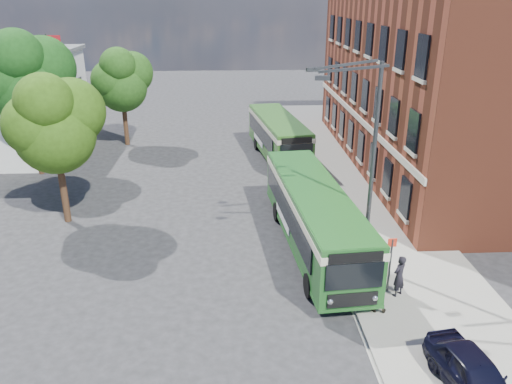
{
  "coord_description": "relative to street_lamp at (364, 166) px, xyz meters",
  "views": [
    {
      "loc": [
        -0.58,
        -21.27,
        11.39
      ],
      "look_at": [
        0.56,
        1.78,
        2.2
      ],
      "focal_mm": 35.0,
      "sensor_mm": 36.0,
      "label": 1
    }
  ],
  "objects": [
    {
      "name": "pedestrian_b",
      "position": [
        -0.05,
        -3.5,
        -3.88
      ],
      "size": [
        0.85,
        0.72,
        1.52
      ],
      "primitive_type": "imported",
      "rotation": [
        0.0,
        0.0,
        2.93
      ],
      "color": "black",
      "rests_on": "pavement"
    },
    {
      "name": "brick_office",
      "position": [
        9.16,
        14.0,
        2.18
      ],
      "size": [
        12.1,
        26.0,
        14.2
      ],
      "color": "brown",
      "rests_on": "ground"
    },
    {
      "name": "white_building",
      "position": [
        -22.84,
        20.0,
        -1.13
      ],
      "size": [
        9.4,
        13.4,
        7.3
      ],
      "color": "silver",
      "rests_on": "ground"
    },
    {
      "name": "bus_rear",
      "position": [
        -2.03,
        16.27,
        -2.96
      ],
      "size": [
        3.97,
        10.53,
        3.02
      ],
      "color": "#306423",
      "rests_on": "ground"
    },
    {
      "name": "parked_car",
      "position": [
        1.66,
        -7.8,
        -3.99
      ],
      "size": [
        2.1,
        3.99,
        1.3
      ],
      "primitive_type": "imported",
      "rotation": [
        0.0,
        0.0,
        0.16
      ],
      "color": "black",
      "rests_on": "pavement"
    },
    {
      "name": "kerb_line",
      "position": [
        -0.89,
        10.0,
        -4.79
      ],
      "size": [
        0.12,
        48.0,
        0.01
      ],
      "primitive_type": "cube",
      "color": "beige",
      "rests_on": "ground"
    },
    {
      "name": "tree_left",
      "position": [
        -14.28,
        5.54,
        0.64
      ],
      "size": [
        4.74,
        4.5,
        8.0
      ],
      "color": "#3B2315",
      "rests_on": "ground"
    },
    {
      "name": "street_lamp",
      "position": [
        0.0,
        0.0,
        0.0
      ],
      "size": [
        2.96,
        2.38,
        9.0
      ],
      "color": "#36393B",
      "rests_on": "ground"
    },
    {
      "name": "ground",
      "position": [
        -4.84,
        2.0,
        -4.79
      ],
      "size": [
        120.0,
        120.0,
        0.0
      ],
      "primitive_type": "plane",
      "color": "#262528",
      "rests_on": "ground"
    },
    {
      "name": "pavement",
      "position": [
        2.16,
        10.0,
        -4.72
      ],
      "size": [
        6.0,
        48.0,
        0.15
      ],
      "primitive_type": "cube",
      "color": "gray",
      "rests_on": "ground"
    },
    {
      "name": "tree_right",
      "position": [
        -13.87,
        20.22,
        0.46
      ],
      "size": [
        4.59,
        4.36,
        7.74
      ],
      "color": "#3B2315",
      "rests_on": "ground"
    },
    {
      "name": "flagpole",
      "position": [
        -17.29,
        15.0,
        0.15
      ],
      "size": [
        0.95,
        0.1,
        9.0
      ],
      "color": "#36393B",
      "rests_on": "ground"
    },
    {
      "name": "tree_mid",
      "position": [
        -18.35,
        13.37,
        1.69
      ],
      "size": [
        5.65,
        5.37,
        9.54
      ],
      "color": "#3B2315",
      "rests_on": "ground"
    },
    {
      "name": "bus_front",
      "position": [
        -1.64,
        2.05,
        -2.96
      ],
      "size": [
        3.6,
        12.32,
        3.02
      ],
      "color": "#205920",
      "rests_on": "ground"
    },
    {
      "name": "bus_stop_sign",
      "position": [
        0.76,
        -2.2,
        -3.28
      ],
      "size": [
        0.35,
        0.08,
        2.52
      ],
      "color": "#36393B",
      "rests_on": "ground"
    },
    {
      "name": "pedestrian_a",
      "position": [
        1.07,
        -2.51,
        -3.77
      ],
      "size": [
        0.76,
        0.72,
        1.74
      ],
      "primitive_type": "imported",
      "rotation": [
        0.0,
        0.0,
        3.79
      ],
      "color": "black",
      "rests_on": "pavement"
    }
  ]
}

